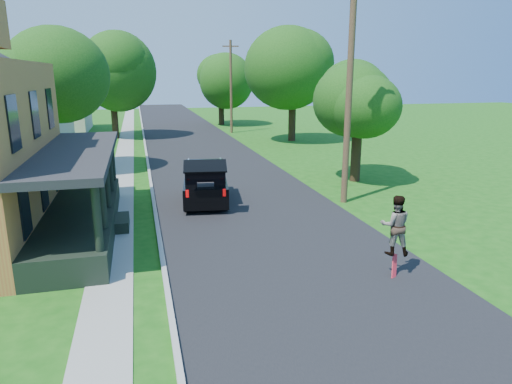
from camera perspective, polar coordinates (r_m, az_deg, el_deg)
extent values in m
plane|color=#145110|center=(13.57, 6.64, -10.69)|extent=(140.00, 140.00, 0.00)
cube|color=black|center=(32.26, -6.20, 4.17)|extent=(8.00, 120.00, 0.02)
cube|color=#A0A09B|center=(31.94, -13.42, 3.75)|extent=(0.15, 120.00, 0.12)
cube|color=#97978F|center=(31.95, -16.20, 3.57)|extent=(1.30, 120.00, 0.03)
cube|color=#97978F|center=(18.99, -28.95, -5.01)|extent=(6.50, 1.20, 0.03)
cube|color=black|center=(18.34, -20.94, -3.29)|extent=(2.40, 10.00, 0.90)
cube|color=black|center=(17.77, -21.68, 4.57)|extent=(2.60, 10.30, 0.25)
cube|color=beige|center=(36.67, -28.87, 7.66)|extent=(8.00, 8.00, 5.00)
cube|color=beige|center=(52.29, -24.72, 9.66)|extent=(8.00, 8.00, 5.00)
pyramid|color=black|center=(52.20, -25.28, 14.79)|extent=(12.78, 12.78, 2.20)
cube|color=black|center=(21.23, -6.34, 0.57)|extent=(2.50, 4.75, 0.88)
cube|color=black|center=(21.22, -6.39, 2.51)|extent=(2.12, 3.02, 0.57)
cube|color=black|center=(21.16, -6.42, 3.33)|extent=(2.17, 3.12, 0.08)
cube|color=black|center=(18.75, -6.38, 3.23)|extent=(1.87, 1.17, 0.39)
cube|color=#35353A|center=(19.83, -6.32, 0.50)|extent=(0.80, 0.71, 0.46)
cube|color=#BCBBC0|center=(21.16, -8.49, 3.51)|extent=(0.40, 2.48, 0.06)
cube|color=#BCBBC0|center=(21.16, -4.35, 3.63)|extent=(0.40, 2.48, 0.06)
cube|color=#990505|center=(18.99, -8.59, -0.21)|extent=(0.13, 0.08, 0.31)
cube|color=#990505|center=(18.99, -3.99, -0.08)|extent=(0.13, 0.08, 0.31)
cylinder|color=black|center=(22.77, -8.44, 0.63)|extent=(0.34, 0.73, 0.70)
cylinder|color=black|center=(22.78, -4.27, 0.76)|extent=(0.34, 0.73, 0.70)
cylinder|color=black|center=(19.88, -8.66, -1.43)|extent=(0.34, 0.73, 0.70)
cylinder|color=black|center=(19.89, -3.87, -1.28)|extent=(0.34, 0.73, 0.70)
imported|color=black|center=(13.82, 17.02, -3.98)|extent=(1.04, 0.92, 1.79)
cube|color=red|center=(14.13, 16.91, -8.86)|extent=(0.37, 0.41, 0.72)
cylinder|color=black|center=(29.95, -24.73, 5.21)|extent=(0.79, 0.79, 3.18)
sphere|color=#2A631A|center=(29.67, -25.44, 11.74)|extent=(7.03, 7.03, 5.51)
sphere|color=#2A631A|center=(29.41, -24.73, 14.20)|extent=(6.10, 6.10, 4.77)
sphere|color=#2A631A|center=(30.01, -26.77, 12.79)|extent=(6.25, 6.25, 4.90)
cylinder|color=black|center=(44.17, -17.26, 8.86)|extent=(0.73, 0.73, 3.76)
sphere|color=#2A631A|center=(44.00, -17.66, 14.07)|extent=(8.03, 8.03, 6.44)
sphere|color=#2A631A|center=(43.83, -17.15, 15.99)|extent=(6.96, 6.96, 5.58)
sphere|color=#2A631A|center=(44.29, -18.55, 14.93)|extent=(7.14, 7.14, 5.72)
cylinder|color=black|center=(25.69, 12.38, 4.49)|extent=(0.68, 0.68, 2.85)
sphere|color=#2A631A|center=(25.37, 12.73, 10.72)|extent=(5.08, 5.08, 4.12)
sphere|color=#2A631A|center=(25.39, 13.97, 12.72)|extent=(4.41, 4.41, 3.57)
sphere|color=#2A631A|center=(25.31, 11.34, 11.82)|extent=(4.52, 4.52, 3.66)
cylinder|color=black|center=(40.87, 4.53, 8.91)|extent=(0.79, 0.79, 3.56)
sphere|color=#2A631A|center=(40.68, 4.65, 14.60)|extent=(8.36, 8.36, 6.83)
sphere|color=#2A631A|center=(40.68, 5.53, 16.72)|extent=(7.24, 7.24, 5.92)
sphere|color=#2A631A|center=(40.75, 3.60, 15.69)|extent=(7.43, 7.43, 6.07)
cylinder|color=black|center=(53.96, -4.36, 10.13)|extent=(0.81, 0.81, 3.30)
sphere|color=#2A631A|center=(53.81, -4.43, 14.02)|extent=(7.78, 7.78, 6.03)
sphere|color=#2A631A|center=(53.40, -4.04, 15.46)|extent=(6.74, 6.74, 5.23)
sphere|color=#2A631A|center=(54.35, -4.96, 14.72)|extent=(6.91, 6.91, 5.36)
cylinder|color=#442A1F|center=(20.78, 11.56, 12.07)|extent=(0.35, 0.35, 9.94)
cylinder|color=#442A1F|center=(46.21, -3.13, 12.93)|extent=(0.31, 0.31, 8.95)
cube|color=#442A1F|center=(46.27, -3.20, 17.74)|extent=(1.57, 0.46, 0.12)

